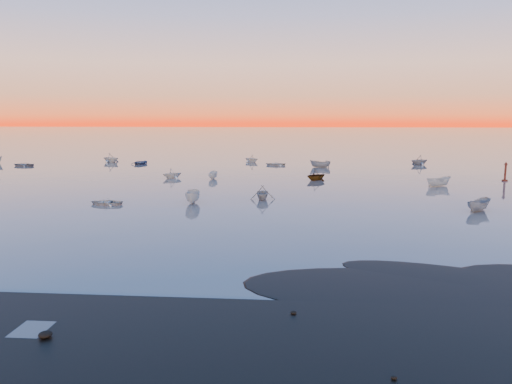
# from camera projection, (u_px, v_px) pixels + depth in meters

# --- Properties ---
(ground) EXTENTS (600.00, 600.00, 0.00)m
(ground) POSITION_uv_depth(u_px,v_px,m) (275.00, 154.00, 128.38)
(ground) COLOR #6B5F59
(ground) RESTS_ON ground
(mud_lobes) EXTENTS (140.00, 6.00, 0.07)m
(mud_lobes) POSITION_uv_depth(u_px,v_px,m) (197.00, 286.00, 28.89)
(mud_lobes) COLOR black
(mud_lobes) RESTS_ON ground
(moored_fleet) EXTENTS (124.00, 58.00, 1.20)m
(moored_fleet) POSITION_uv_depth(u_px,v_px,m) (262.00, 176.00, 82.09)
(moored_fleet) COLOR silver
(moored_fleet) RESTS_ON ground
(boat_near_center) EXTENTS (3.77, 3.81, 1.30)m
(boat_near_center) POSITION_uv_depth(u_px,v_px,m) (478.00, 211.00, 51.52)
(boat_near_center) COLOR slate
(boat_near_center) RESTS_ON ground
(boat_near_right) EXTENTS (3.79, 1.84, 1.30)m
(boat_near_right) POSITION_uv_depth(u_px,v_px,m) (263.00, 200.00, 58.67)
(boat_near_right) COLOR slate
(boat_near_right) RESTS_ON ground
(channel_marker) EXTENTS (0.86, 0.86, 3.05)m
(channel_marker) POSITION_uv_depth(u_px,v_px,m) (505.00, 173.00, 75.09)
(channel_marker) COLOR #41150E
(channel_marker) RESTS_ON ground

